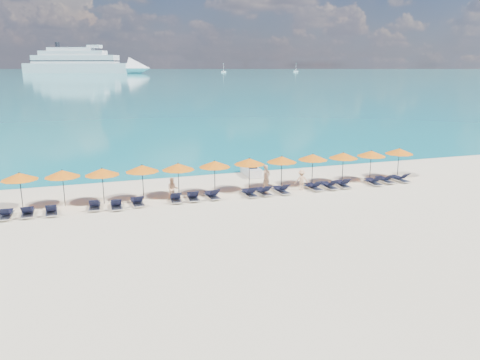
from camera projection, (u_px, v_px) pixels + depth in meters
name	position (u px, v px, depth m)	size (l,w,h in m)	color
ground	(256.00, 212.00, 27.27)	(1400.00, 1400.00, 0.00)	beige
sea	(89.00, 71.00, 635.77)	(1600.00, 1300.00, 0.01)	#1FA9B2
cruise_ship	(88.00, 64.00, 482.49)	(129.69, 75.05, 37.05)	white
sailboat_near	(224.00, 72.00, 536.19)	(5.67, 1.89, 10.39)	white
sailboat_far	(296.00, 71.00, 569.28)	(5.77, 1.92, 10.57)	white
jetski	(251.00, 170.00, 36.24)	(1.16, 2.76, 0.97)	silver
beachgoer_a	(266.00, 177.00, 31.88)	(0.63, 0.41, 1.73)	#DFA678
beachgoer_b	(173.00, 189.00, 29.44)	(0.70, 0.40, 1.43)	#DFA678
beachgoer_c	(301.00, 180.00, 31.84)	(0.91, 0.42, 1.40)	#DFA678
umbrella_0	(19.00, 176.00, 27.19)	(2.10, 2.10, 2.28)	black
umbrella_1	(62.00, 174.00, 27.89)	(2.10, 2.10, 2.28)	black
umbrella_2	(102.00, 172.00, 28.37)	(2.10, 2.10, 2.28)	black
umbrella_3	(142.00, 168.00, 29.30)	(2.10, 2.10, 2.28)	black
umbrella_4	(178.00, 167.00, 29.79)	(2.10, 2.10, 2.28)	black
umbrella_5	(215.00, 164.00, 30.58)	(2.10, 2.10, 2.28)	black
umbrella_6	(249.00, 161.00, 31.41)	(2.10, 2.10, 2.28)	black
umbrella_7	(282.00, 159.00, 32.12)	(2.10, 2.10, 2.28)	black
umbrella_8	(313.00, 157.00, 32.91)	(2.10, 2.10, 2.28)	black
umbrella_9	(343.00, 155.00, 33.48)	(2.10, 2.10, 2.28)	black
umbrella_10	(371.00, 153.00, 34.22)	(2.10, 2.10, 2.28)	black
umbrella_11	(399.00, 151.00, 35.15)	(2.10, 2.10, 2.28)	black
lounger_0	(6.00, 214.00, 26.06)	(0.68, 1.72, 0.66)	silver
lounger_1	(28.00, 212.00, 26.43)	(0.65, 1.71, 0.66)	silver
lounger_2	(51.00, 210.00, 26.73)	(0.70, 1.73, 0.66)	silver
lounger_3	(95.00, 205.00, 27.70)	(0.73, 1.74, 0.66)	silver
lounger_4	(116.00, 205.00, 27.82)	(0.63, 1.70, 0.66)	silver
lounger_5	(137.00, 201.00, 28.47)	(0.72, 1.73, 0.66)	silver
lounger_6	(175.00, 198.00, 29.23)	(0.73, 1.74, 0.66)	silver
lounger_7	(193.00, 196.00, 29.57)	(0.76, 1.75, 0.66)	silver
lounger_8	(212.00, 195.00, 29.92)	(0.75, 1.74, 0.66)	silver
lounger_9	(249.00, 193.00, 30.45)	(0.69, 1.73, 0.66)	silver
lounger_10	(263.00, 191.00, 30.77)	(0.76, 1.75, 0.66)	silver
lounger_11	(281.00, 190.00, 31.15)	(0.74, 1.74, 0.66)	silver
lounger_12	(313.00, 186.00, 31.98)	(0.72, 1.73, 0.66)	silver
lounger_13	(329.00, 185.00, 32.28)	(0.65, 1.71, 0.66)	silver
lounger_14	(342.00, 184.00, 32.71)	(0.79, 1.75, 0.66)	silver
lounger_15	(373.00, 181.00, 33.38)	(0.73, 1.74, 0.66)	silver
lounger_16	(385.00, 180.00, 33.93)	(0.66, 1.72, 0.66)	silver
lounger_17	(400.00, 178.00, 34.26)	(0.78, 1.75, 0.66)	silver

